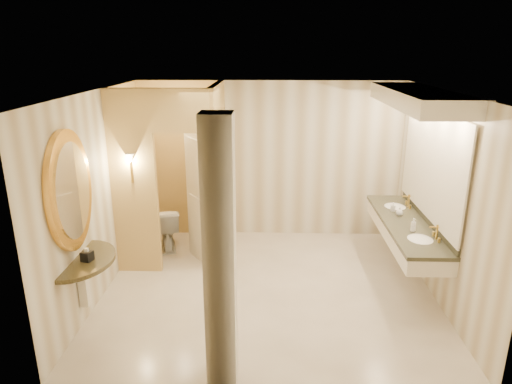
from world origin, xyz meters
TOP-DOWN VIEW (x-y plane):
  - floor at (0.00, 0.00)m, footprint 4.50×4.50m
  - ceiling at (0.00, 0.00)m, footprint 4.50×4.50m
  - wall_back at (0.00, 2.00)m, footprint 4.50×0.02m
  - wall_front at (0.00, -2.00)m, footprint 4.50×0.02m
  - wall_left at (-2.25, 0.00)m, footprint 0.02×4.00m
  - wall_right at (2.25, 0.00)m, footprint 0.02×4.00m
  - toilet_closet at (-1.13, 0.96)m, footprint 1.50×1.55m
  - wall_sconce at (-1.93, 0.43)m, footprint 0.14×0.14m
  - vanity at (1.98, 0.40)m, footprint 0.75×2.50m
  - console_shelf at (-2.21, -0.92)m, footprint 1.06×1.06m
  - pillar at (-0.45, -1.80)m, footprint 0.29×0.29m
  - tissue_box at (-2.08, -0.97)m, footprint 0.14×0.14m
  - toilet at (-1.69, 1.30)m, footprint 0.56×0.78m
  - soap_bottle_a at (1.86, 0.82)m, footprint 0.06×0.06m
  - soap_bottle_b at (1.91, 0.63)m, footprint 0.13×0.13m
  - soap_bottle_c at (1.93, 0.03)m, footprint 0.09×0.09m

SIDE VIEW (x-z plane):
  - floor at x=0.00m, z-range 0.00..0.00m
  - toilet at x=-1.69m, z-range 0.00..0.72m
  - tissue_box at x=-2.08m, z-range 0.88..0.99m
  - soap_bottle_b at x=1.91m, z-range 0.88..1.00m
  - soap_bottle_a at x=1.86m, z-range 0.88..1.01m
  - soap_bottle_c at x=1.93m, z-range 0.88..1.06m
  - console_shelf at x=-2.21m, z-range 0.36..2.34m
  - wall_back at x=0.00m, z-range 0.00..2.70m
  - wall_front at x=0.00m, z-range 0.00..2.70m
  - wall_left at x=-2.25m, z-range 0.00..2.70m
  - wall_right at x=2.25m, z-range 0.00..2.70m
  - pillar at x=-0.45m, z-range 0.00..2.70m
  - toilet_closet at x=-1.13m, z-range 0.04..2.74m
  - vanity at x=1.98m, z-range 0.58..2.67m
  - wall_sconce at x=-1.93m, z-range 1.52..1.94m
  - ceiling at x=0.00m, z-range 2.70..2.70m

